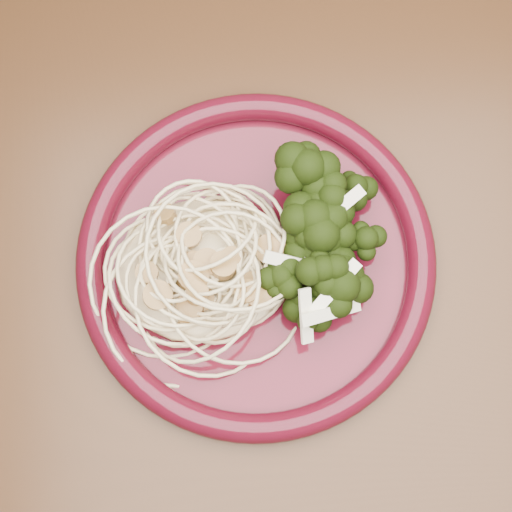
{
  "coord_description": "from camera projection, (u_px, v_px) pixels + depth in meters",
  "views": [
    {
      "loc": [
        0.07,
        -0.11,
        1.33
      ],
      "look_at": [
        0.08,
        0.04,
        0.77
      ],
      "focal_mm": 50.0,
      "sensor_mm": 36.0,
      "label": 1
    }
  ],
  "objects": [
    {
      "name": "dining_table",
      "position": [
        174.0,
        331.0,
        0.68
      ],
      "size": [
        1.2,
        0.8,
        0.75
      ],
      "color": "#472814",
      "rests_on": "ground"
    },
    {
      "name": "dinner_plate",
      "position": [
        256.0,
        259.0,
        0.59
      ],
      "size": [
        0.33,
        0.33,
        0.02
      ],
      "rotation": [
        0.0,
        0.0,
        0.11
      ],
      "color": "#4D0D1A",
      "rests_on": "dining_table"
    },
    {
      "name": "spaghetti_pile",
      "position": [
        200.0,
        266.0,
        0.57
      ],
      "size": [
        0.15,
        0.14,
        0.03
      ],
      "primitive_type": "ellipsoid",
      "rotation": [
        0.0,
        0.0,
        0.11
      ],
      "color": "beige",
      "rests_on": "dinner_plate"
    },
    {
      "name": "scallop_cluster",
      "position": [
        197.0,
        255.0,
        0.54
      ],
      "size": [
        0.13,
        0.13,
        0.04
      ],
      "primitive_type": null,
      "rotation": [
        0.0,
        0.0,
        0.11
      ],
      "color": "#AC8242",
      "rests_on": "spaghetti_pile"
    },
    {
      "name": "broccoli_pile",
      "position": [
        325.0,
        238.0,
        0.57
      ],
      "size": [
        0.11,
        0.17,
        0.05
      ],
      "primitive_type": "ellipsoid",
      "rotation": [
        0.0,
        0.0,
        0.11
      ],
      "color": "black",
      "rests_on": "dinner_plate"
    },
    {
      "name": "onion_garnish",
      "position": [
        329.0,
        226.0,
        0.54
      ],
      "size": [
        0.08,
        0.11,
        0.05
      ],
      "primitive_type": null,
      "rotation": [
        0.0,
        0.0,
        0.11
      ],
      "color": "white",
      "rests_on": "broccoli_pile"
    }
  ]
}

